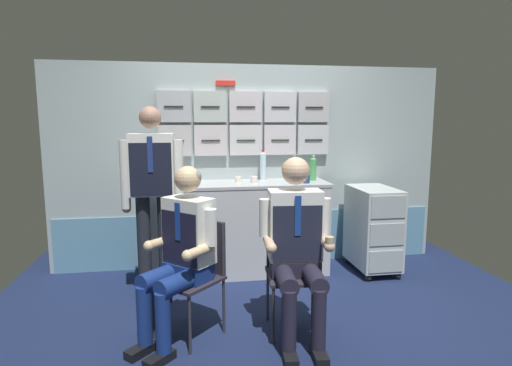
{
  "coord_description": "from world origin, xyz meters",
  "views": [
    {
      "loc": [
        -0.65,
        -3.05,
        1.56
      ],
      "look_at": [
        -0.14,
        0.13,
        1.08
      ],
      "focal_mm": 29.22,
      "sensor_mm": 36.0,
      "label": 1
    }
  ],
  "objects_px": {
    "folding_chair_left": "(197,265)",
    "crew_member_right": "(297,239)",
    "water_bottle_short": "(263,166)",
    "coffee_cup_spare": "(306,179)",
    "folding_chair_right": "(293,260)",
    "crew_member_left": "(181,247)",
    "crew_member_standing": "(153,186)",
    "service_trolley": "(373,227)"
  },
  "relations": [
    {
      "from": "crew_member_right",
      "to": "water_bottle_short",
      "type": "xyz_separation_m",
      "value": [
        0.02,
        1.51,
        0.37
      ]
    },
    {
      "from": "folding_chair_left",
      "to": "folding_chair_right",
      "type": "height_order",
      "value": "same"
    },
    {
      "from": "crew_member_left",
      "to": "coffee_cup_spare",
      "type": "distance_m",
      "value": 1.72
    },
    {
      "from": "folding_chair_right",
      "to": "service_trolley",
      "type": "bearing_deg",
      "value": 42.16
    },
    {
      "from": "crew_member_left",
      "to": "folding_chair_right",
      "type": "xyz_separation_m",
      "value": [
        0.83,
        0.1,
        -0.17
      ]
    },
    {
      "from": "folding_chair_right",
      "to": "crew_member_standing",
      "type": "bearing_deg",
      "value": 147.3
    },
    {
      "from": "crew_member_standing",
      "to": "coffee_cup_spare",
      "type": "height_order",
      "value": "crew_member_standing"
    },
    {
      "from": "folding_chair_right",
      "to": "water_bottle_short",
      "type": "relative_size",
      "value": 2.62
    },
    {
      "from": "folding_chair_right",
      "to": "folding_chair_left",
      "type": "bearing_deg",
      "value": 178.58
    },
    {
      "from": "crew_member_right",
      "to": "coffee_cup_spare",
      "type": "height_order",
      "value": "crew_member_right"
    },
    {
      "from": "folding_chair_right",
      "to": "crew_member_standing",
      "type": "distance_m",
      "value": 1.37
    },
    {
      "from": "folding_chair_left",
      "to": "folding_chair_right",
      "type": "bearing_deg",
      "value": -1.42
    },
    {
      "from": "crew_member_standing",
      "to": "service_trolley",
      "type": "bearing_deg",
      "value": 8.27
    },
    {
      "from": "folding_chair_left",
      "to": "water_bottle_short",
      "type": "xyz_separation_m",
      "value": [
        0.73,
        1.33,
        0.58
      ]
    },
    {
      "from": "folding_chair_left",
      "to": "crew_member_right",
      "type": "distance_m",
      "value": 0.76
    },
    {
      "from": "folding_chair_left",
      "to": "water_bottle_short",
      "type": "height_order",
      "value": "water_bottle_short"
    },
    {
      "from": "service_trolley",
      "to": "water_bottle_short",
      "type": "relative_size",
      "value": 2.76
    },
    {
      "from": "service_trolley",
      "to": "folding_chair_left",
      "type": "bearing_deg",
      "value": -151.59
    },
    {
      "from": "folding_chair_right",
      "to": "water_bottle_short",
      "type": "bearing_deg",
      "value": 89.54
    },
    {
      "from": "water_bottle_short",
      "to": "crew_member_standing",
      "type": "bearing_deg",
      "value": -148.83
    },
    {
      "from": "crew_member_standing",
      "to": "crew_member_right",
      "type": "bearing_deg",
      "value": -38.5
    },
    {
      "from": "crew_member_right",
      "to": "water_bottle_short",
      "type": "height_order",
      "value": "crew_member_right"
    },
    {
      "from": "service_trolley",
      "to": "folding_chair_left",
      "type": "relative_size",
      "value": 1.05
    },
    {
      "from": "water_bottle_short",
      "to": "coffee_cup_spare",
      "type": "relative_size",
      "value": 3.78
    },
    {
      "from": "crew_member_left",
      "to": "water_bottle_short",
      "type": "height_order",
      "value": "water_bottle_short"
    },
    {
      "from": "folding_chair_left",
      "to": "coffee_cup_spare",
      "type": "relative_size",
      "value": 9.92
    },
    {
      "from": "folding_chair_right",
      "to": "coffee_cup_spare",
      "type": "distance_m",
      "value": 1.23
    },
    {
      "from": "folding_chair_left",
      "to": "crew_member_standing",
      "type": "bearing_deg",
      "value": 117.99
    },
    {
      "from": "crew_member_left",
      "to": "water_bottle_short",
      "type": "bearing_deg",
      "value": 59.84
    },
    {
      "from": "crew_member_right",
      "to": "coffee_cup_spare",
      "type": "xyz_separation_m",
      "value": [
        0.41,
        1.22,
        0.26
      ]
    },
    {
      "from": "water_bottle_short",
      "to": "coffee_cup_spare",
      "type": "bearing_deg",
      "value": -36.14
    },
    {
      "from": "folding_chair_right",
      "to": "water_bottle_short",
      "type": "xyz_separation_m",
      "value": [
        0.01,
        1.35,
        0.58
      ]
    },
    {
      "from": "folding_chair_left",
      "to": "crew_member_standing",
      "type": "distance_m",
      "value": 0.91
    },
    {
      "from": "folding_chair_right",
      "to": "coffee_cup_spare",
      "type": "relative_size",
      "value": 9.92
    },
    {
      "from": "crew_member_right",
      "to": "crew_member_left",
      "type": "bearing_deg",
      "value": 175.93
    },
    {
      "from": "coffee_cup_spare",
      "to": "folding_chair_left",
      "type": "bearing_deg",
      "value": -137.03
    },
    {
      "from": "water_bottle_short",
      "to": "coffee_cup_spare",
      "type": "distance_m",
      "value": 0.5
    },
    {
      "from": "folding_chair_left",
      "to": "crew_member_left",
      "type": "relative_size",
      "value": 0.67
    },
    {
      "from": "folding_chair_left",
      "to": "crew_member_left",
      "type": "bearing_deg",
      "value": -133.93
    },
    {
      "from": "folding_chair_left",
      "to": "crew_member_right",
      "type": "bearing_deg",
      "value": -13.8
    },
    {
      "from": "crew_member_right",
      "to": "coffee_cup_spare",
      "type": "bearing_deg",
      "value": 71.22
    },
    {
      "from": "crew_member_right",
      "to": "crew_member_standing",
      "type": "bearing_deg",
      "value": 141.5
    }
  ]
}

